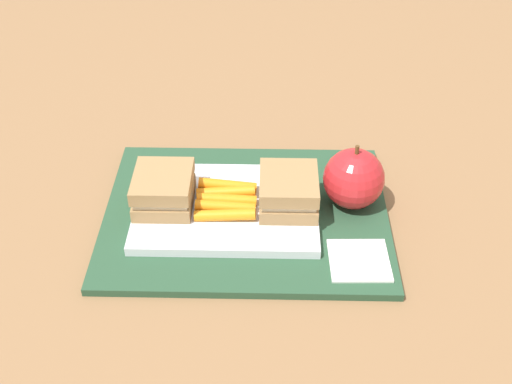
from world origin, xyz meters
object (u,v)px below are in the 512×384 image
carrot_sticks_bundle (226,200)px  apple (354,179)px  sandwich_half_right (289,191)px  sandwich_half_left (163,189)px  food_tray (227,208)px  paper_napkin (359,260)px

carrot_sticks_bundle → apple: 0.16m
sandwich_half_right → apple: (0.08, 0.02, 0.00)m
sandwich_half_left → sandwich_half_right: size_ratio=1.00×
food_tray → carrot_sticks_bundle: 0.01m
sandwich_half_left → food_tray: bearing=0.0°
sandwich_half_right → apple: 0.09m
food_tray → sandwich_half_right: sandwich_half_right is taller
sandwich_half_left → sandwich_half_right: (0.16, 0.00, 0.00)m
apple → paper_napkin: 0.11m
sandwich_half_right → paper_napkin: size_ratio=1.14×
paper_napkin → food_tray: bearing=151.4°
carrot_sticks_bundle → apple: apple is taller
sandwich_half_left → apple: size_ratio=0.90×
sandwich_half_left → apple: bearing=5.1°
sandwich_half_left → carrot_sticks_bundle: sandwich_half_left is taller
carrot_sticks_bundle → paper_napkin: bearing=-28.5°
sandwich_half_left → sandwich_half_right: same height
food_tray → sandwich_half_left: bearing=180.0°
food_tray → sandwich_half_left: (-0.08, 0.00, 0.03)m
paper_napkin → apple: bearing=89.8°
food_tray → paper_napkin: 0.18m
food_tray → apple: size_ratio=2.59×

